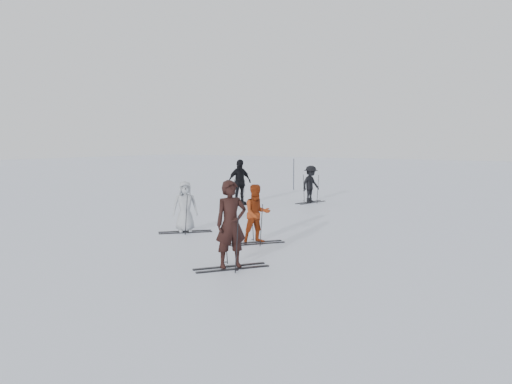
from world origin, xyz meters
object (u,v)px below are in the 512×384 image
skier_uphill_far (311,185)px  piste_marker (294,174)px  skier_uphill_left (239,183)px  skier_grey (185,207)px  skier_near_dark (231,225)px  skier_red (257,215)px

skier_uphill_far → piste_marker: piste_marker is taller
skier_uphill_left → piste_marker: 7.25m
skier_grey → piste_marker: 13.72m
skier_grey → skier_uphill_far: bearing=44.3°
skier_uphill_left → piste_marker: skier_uphill_left is taller
skier_uphill_left → skier_near_dark: bearing=-123.3°
skier_grey → piste_marker: bearing=58.7°
skier_red → skier_uphill_left: 8.04m
skier_red → skier_near_dark: bearing=-122.0°
skier_near_dark → piste_marker: size_ratio=1.08×
skier_red → skier_uphill_left: (-5.09, 6.22, 0.18)m
skier_grey → skier_uphill_far: (-0.27, 8.50, 0.05)m
skier_grey → piste_marker: piste_marker is taller
skier_near_dark → skier_red: skier_near_dark is taller
skier_uphill_left → skier_uphill_far: (2.13, 2.43, -0.15)m
skier_red → piste_marker: bearing=61.9°
skier_uphill_far → skier_near_dark: bearing=-149.8°
skier_red → skier_uphill_far: 9.14m
skier_uphill_left → skier_grey: bearing=-136.8°
skier_grey → piste_marker: (-3.82, 13.18, 0.11)m
skier_near_dark → piste_marker: (-7.51, 15.80, -0.07)m
skier_red → piste_marker: piste_marker is taller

